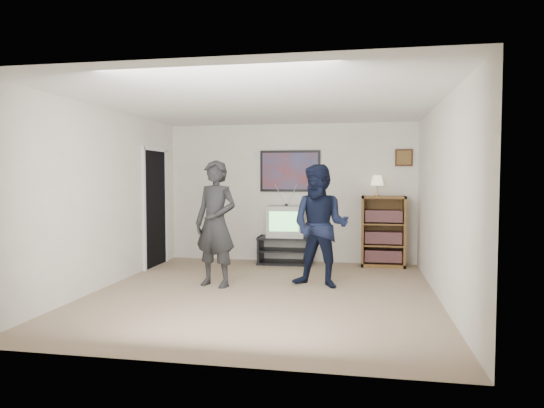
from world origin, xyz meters
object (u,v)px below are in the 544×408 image
(media_stand, at_px, (285,250))
(bookshelf, at_px, (383,231))
(person_tall, at_px, (216,224))
(crt_television, at_px, (286,221))
(person_short, at_px, (320,226))

(media_stand, bearing_deg, bookshelf, -0.11)
(media_stand, bearing_deg, person_tall, -111.74)
(media_stand, xyz_separation_m, crt_television, (0.01, 0.00, 0.52))
(person_tall, bearing_deg, crt_television, 87.00)
(person_tall, xyz_separation_m, person_short, (1.46, 0.21, -0.03))
(media_stand, xyz_separation_m, person_tall, (-0.70, -1.93, 0.65))
(person_tall, bearing_deg, media_stand, 87.33)
(person_tall, distance_m, person_short, 1.47)
(media_stand, relative_size, person_short, 0.57)
(media_stand, height_order, person_tall, person_tall)
(bookshelf, bearing_deg, crt_television, -178.30)
(media_stand, distance_m, person_tall, 2.15)
(crt_television, bearing_deg, media_stand, 177.90)
(bookshelf, distance_m, person_short, 2.02)
(media_stand, bearing_deg, person_short, -68.09)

